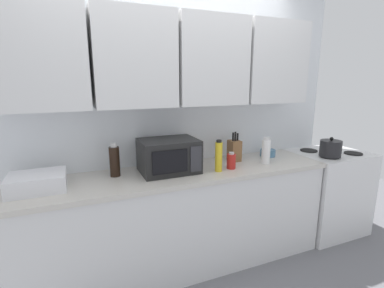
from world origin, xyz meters
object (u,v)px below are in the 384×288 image
(dish_rack, at_px, (37,182))
(bottle_white_jar, at_px, (266,151))
(knife_block, at_px, (234,150))
(microwave, at_px, (169,156))
(bottle_soy_dark, at_px, (115,161))
(bottle_red_sauce, at_px, (231,161))
(stove_range, at_px, (326,191))
(bowl_ceramic_small, at_px, (268,153))
(kettle, at_px, (331,148))
(bottle_yellow_mustard, at_px, (219,156))

(dish_rack, distance_m, bottle_white_jar, 1.90)
(dish_rack, xyz_separation_m, knife_block, (1.68, 0.11, 0.04))
(dish_rack, xyz_separation_m, bottle_white_jar, (1.90, -0.09, 0.06))
(knife_block, bearing_deg, dish_rack, -176.26)
(microwave, bearing_deg, bottle_soy_dark, 172.45)
(knife_block, distance_m, bottle_white_jar, 0.30)
(bottle_red_sauce, bearing_deg, stove_range, 3.35)
(microwave, relative_size, bowl_ceramic_small, 3.13)
(kettle, xyz_separation_m, knife_block, (-0.96, 0.27, 0.01))
(microwave, height_order, bottle_yellow_mustard, microwave)
(dish_rack, bearing_deg, bottle_soy_dark, 9.86)
(stove_range, height_order, bottle_white_jar, bottle_white_jar)
(stove_range, height_order, microwave, microwave)
(bottle_white_jar, bearing_deg, bottle_red_sauce, -179.60)
(stove_range, height_order, bottle_red_sauce, bottle_red_sauce)
(knife_block, bearing_deg, microwave, -174.00)
(bowl_ceramic_small, bearing_deg, stove_range, -11.50)
(bottle_red_sauce, height_order, bottle_soy_dark, bottle_soy_dark)
(microwave, height_order, bottle_soy_dark, microwave)
(bottle_white_jar, bearing_deg, kettle, -5.17)
(bottle_red_sauce, bearing_deg, dish_rack, 176.44)
(knife_block, xyz_separation_m, bottle_white_jar, (0.22, -0.20, 0.02))
(stove_range, xyz_separation_m, bottle_white_jar, (-0.91, -0.07, 0.57))
(stove_range, relative_size, bottle_soy_dark, 3.33)
(bottle_red_sauce, xyz_separation_m, bottle_white_jar, (0.37, 0.00, 0.05))
(bottle_soy_dark, bearing_deg, microwave, -7.55)
(kettle, bearing_deg, knife_block, 164.29)
(dish_rack, distance_m, bottle_yellow_mustard, 1.40)
(microwave, xyz_separation_m, bottle_yellow_mustard, (0.39, -0.16, -0.01))
(kettle, relative_size, bottle_yellow_mustard, 0.75)
(stove_range, bearing_deg, bottle_soy_dark, 177.05)
(bottle_white_jar, distance_m, bowl_ceramic_small, 0.31)
(stove_range, relative_size, dish_rack, 2.40)
(bottle_soy_dark, bearing_deg, bottle_yellow_mustard, -14.47)
(stove_range, bearing_deg, knife_block, 173.43)
(kettle, relative_size, bottle_red_sauce, 1.40)
(bowl_ceramic_small, bearing_deg, kettle, -27.52)
(kettle, height_order, bottle_red_sauce, kettle)
(bottle_white_jar, height_order, bowl_ceramic_small, bottle_white_jar)
(bottle_yellow_mustard, distance_m, bowl_ceramic_small, 0.75)
(stove_range, distance_m, bottle_white_jar, 1.08)
(microwave, bearing_deg, dish_rack, -177.83)
(kettle, relative_size, bottle_white_jar, 0.82)
(knife_block, relative_size, bowl_ceramic_small, 1.86)
(dish_rack, relative_size, bottle_yellow_mustard, 1.38)
(stove_range, xyz_separation_m, bottle_red_sauce, (-1.29, -0.08, 0.52))
(bottle_white_jar, relative_size, bowl_ceramic_small, 1.64)
(bottle_white_jar, bearing_deg, bowl_ceramic_small, 48.49)
(stove_range, relative_size, bowl_ceramic_small, 5.94)
(bowl_ceramic_small, bearing_deg, bottle_red_sauce, -158.59)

